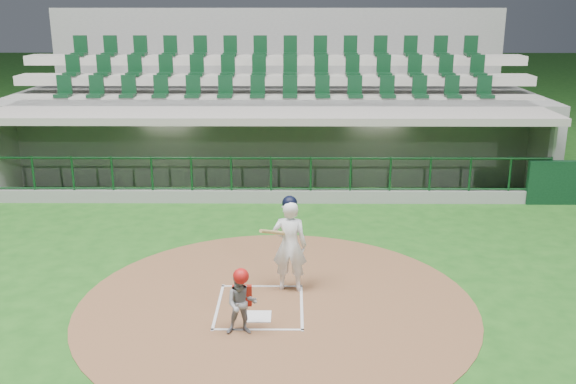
{
  "coord_description": "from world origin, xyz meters",
  "views": [
    {
      "loc": [
        0.58,
        -10.73,
        5.25
      ],
      "look_at": [
        0.48,
        2.6,
        1.3
      ],
      "focal_mm": 40.0,
      "sensor_mm": 36.0,
      "label": 1
    }
  ],
  "objects": [
    {
      "name": "ground",
      "position": [
        0.0,
        0.0,
        0.0
      ],
      "size": [
        120.0,
        120.0,
        0.0
      ],
      "primitive_type": "plane",
      "color": "#1A4C15",
      "rests_on": "ground"
    },
    {
      "name": "dirt_circle",
      "position": [
        0.3,
        -0.2,
        0.01
      ],
      "size": [
        7.2,
        7.2,
        0.01
      ],
      "primitive_type": "cylinder",
      "color": "brown",
      "rests_on": "ground"
    },
    {
      "name": "home_plate",
      "position": [
        0.0,
        -0.7,
        0.02
      ],
      "size": [
        0.43,
        0.43,
        0.02
      ],
      "primitive_type": "cube",
      "color": "white",
      "rests_on": "dirt_circle"
    },
    {
      "name": "batter_box_chalk",
      "position": [
        0.0,
        -0.3,
        0.02
      ],
      "size": [
        1.55,
        1.8,
        0.01
      ],
      "color": "silver",
      "rests_on": "ground"
    },
    {
      "name": "dugout_structure",
      "position": [
        -0.03,
        7.84,
        0.96
      ],
      "size": [
        16.4,
        3.7,
        3.0
      ],
      "color": "gray",
      "rests_on": "ground"
    },
    {
      "name": "seating_deck",
      "position": [
        0.0,
        10.91,
        1.42
      ],
      "size": [
        17.0,
        6.72,
        5.15
      ],
      "color": "gray",
      "rests_on": "ground"
    },
    {
      "name": "batter",
      "position": [
        0.53,
        0.44,
        0.94
      ],
      "size": [
        0.89,
        0.89,
        1.86
      ],
      "color": "white",
      "rests_on": "dirt_circle"
    },
    {
      "name": "catcher",
      "position": [
        -0.25,
        -1.25,
        0.58
      ],
      "size": [
        0.53,
        0.42,
        1.15
      ],
      "color": "gray",
      "rests_on": "dirt_circle"
    }
  ]
}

